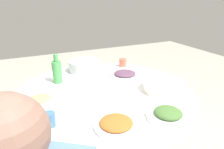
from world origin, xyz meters
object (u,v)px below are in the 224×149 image
Objects in this scene: rice_bowl at (84,66)px; dish_shrimp at (40,100)px; soup_bowl at (164,86)px; dish_stirfry at (116,124)px; tea_cup_far at (49,119)px; dish_eggplant at (125,74)px; tea_cup_near at (123,63)px; round_dining_table at (104,104)px; green_bottle at (57,71)px; dish_greens at (168,114)px.

dish_shrimp is (-0.41, -0.42, -0.03)m from rice_bowl.
soup_bowl reaches higher than dish_stirfry.
soup_bowl is 4.25× the size of tea_cup_far.
dish_eggplant is at bearing 58.27° from dish_stirfry.
dish_eggplant reaches higher than dish_shrimp.
tea_cup_near reaches higher than dish_shrimp.
round_dining_table is 4.72× the size of rice_bowl.
dish_shrimp is 0.27m from tea_cup_far.
tea_cup_far is at bearing 152.83° from dish_stirfry.
dish_eggplant is 0.78m from tea_cup_far.
round_dining_table is 0.43m from soup_bowl.
green_bottle is (-0.51, 0.11, 0.07)m from dish_eggplant.
dish_eggplant is (0.07, 0.62, -0.00)m from dish_greens.
green_bottle reaches higher than dish_eggplant.
rice_bowl is 0.36m from dish_eggplant.
tea_cup_far reaches higher than round_dining_table.
tea_cup_far reaches higher than dish_greens.
dish_stirfry is 0.98× the size of dish_greens.
round_dining_table is at bearing 112.48° from dish_greens.
tea_cup_far reaches higher than dish_shrimp.
round_dining_table is at bearing -145.77° from dish_eggplant.
rice_bowl is at bearing 101.45° from dish_greens.
rice_bowl is 0.85m from dish_stirfry.
dish_greens is at bearing -38.18° from dish_shrimp.
rice_bowl is at bearing 89.26° from round_dining_table.
rice_bowl is at bearing 31.24° from green_bottle.
dish_greens is 0.63m from dish_eggplant.
dish_eggplant is 3.21× the size of tea_cup_near.
soup_bowl is at bearing -13.54° from dish_shrimp.
rice_bowl is 0.90m from dish_greens.
soup_bowl is at bearing 26.28° from dish_stirfry.
round_dining_table is 5.38× the size of dish_greens.
soup_bowl is 1.37× the size of dish_stirfry.
dish_shrimp is 0.89× the size of green_bottle.
soup_bowl and tea_cup_far have the same top height.
dish_eggplant is at bearing -11.71° from green_bottle.
soup_bowl reaches higher than round_dining_table.
soup_bowl is 0.53m from dish_stirfry.
dish_greens is at bearing -8.21° from dish_stirfry.
tea_cup_near is (0.77, 0.39, 0.02)m from dish_shrimp.
dish_greens is (-0.19, -0.28, -0.01)m from soup_bowl.
round_dining_table is at bearing 76.09° from dish_stirfry.
tea_cup_near is 1.00× the size of tea_cup_far.
dish_eggplant is 0.52m from green_bottle.
tea_cup_far is at bearing -173.76° from soup_bowl.
rice_bowl is 1.14× the size of dish_greens.
dish_greens is (0.28, -0.04, 0.00)m from dish_stirfry.
tea_cup_far is (-0.65, -0.43, 0.02)m from dish_eggplant.
dish_eggplant is 3.22× the size of tea_cup_far.
dish_greens reaches higher than dish_shrimp.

